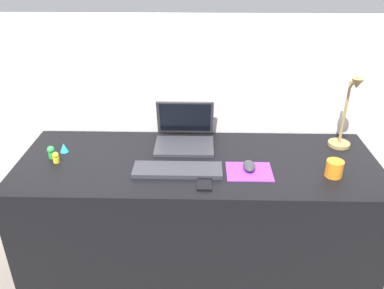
{
  "coord_description": "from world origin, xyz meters",
  "views": [
    {
      "loc": [
        0.01,
        -1.66,
        1.7
      ],
      "look_at": [
        -0.03,
        0.0,
        0.83
      ],
      "focal_mm": 37.04,
      "sensor_mm": 36.0,
      "label": 1
    }
  ],
  "objects_px": {
    "mouse": "(249,166)",
    "toy_figurine_cyan": "(64,148)",
    "coffee_mug": "(334,169)",
    "toy_figurine_yellow": "(56,157)",
    "laptop": "(185,133)",
    "cell_phone": "(205,182)",
    "toy_figurine_green": "(51,152)",
    "keyboard": "(178,170)",
    "desk_lamp": "(347,115)"
  },
  "relations": [
    {
      "from": "mouse",
      "to": "toy_figurine_cyan",
      "type": "relative_size",
      "value": 2.08
    },
    {
      "from": "coffee_mug",
      "to": "toy_figurine_yellow",
      "type": "height_order",
      "value": "coffee_mug"
    },
    {
      "from": "laptop",
      "to": "toy_figurine_cyan",
      "type": "bearing_deg",
      "value": -168.82
    },
    {
      "from": "toy_figurine_yellow",
      "to": "laptop",
      "type": "bearing_deg",
      "value": 20.2
    },
    {
      "from": "cell_phone",
      "to": "toy_figurine_green",
      "type": "distance_m",
      "value": 0.78
    },
    {
      "from": "keyboard",
      "to": "toy_figurine_green",
      "type": "bearing_deg",
      "value": 169.41
    },
    {
      "from": "mouse",
      "to": "toy_figurine_yellow",
      "type": "distance_m",
      "value": 0.92
    },
    {
      "from": "cell_phone",
      "to": "coffee_mug",
      "type": "distance_m",
      "value": 0.59
    },
    {
      "from": "cell_phone",
      "to": "coffee_mug",
      "type": "bearing_deg",
      "value": 8.28
    },
    {
      "from": "mouse",
      "to": "toy_figurine_yellow",
      "type": "bearing_deg",
      "value": 176.91
    },
    {
      "from": "cell_phone",
      "to": "keyboard",
      "type": "bearing_deg",
      "value": 144.39
    },
    {
      "from": "desk_lamp",
      "to": "toy_figurine_yellow",
      "type": "xyz_separation_m",
      "value": [
        -1.41,
        -0.18,
        -0.16
      ]
    },
    {
      "from": "mouse",
      "to": "coffee_mug",
      "type": "height_order",
      "value": "coffee_mug"
    },
    {
      "from": "cell_phone",
      "to": "toy_figurine_yellow",
      "type": "relative_size",
      "value": 2.38
    },
    {
      "from": "desk_lamp",
      "to": "coffee_mug",
      "type": "height_order",
      "value": "desk_lamp"
    },
    {
      "from": "cell_phone",
      "to": "toy_figurine_cyan",
      "type": "bearing_deg",
      "value": 159.94
    },
    {
      "from": "desk_lamp",
      "to": "toy_figurine_green",
      "type": "height_order",
      "value": "desk_lamp"
    },
    {
      "from": "laptop",
      "to": "keyboard",
      "type": "relative_size",
      "value": 0.73
    },
    {
      "from": "toy_figurine_yellow",
      "to": "mouse",
      "type": "bearing_deg",
      "value": -3.09
    },
    {
      "from": "cell_phone",
      "to": "toy_figurine_yellow",
      "type": "bearing_deg",
      "value": 167.79
    },
    {
      "from": "laptop",
      "to": "desk_lamp",
      "type": "xyz_separation_m",
      "value": [
        0.8,
        -0.05,
        0.13
      ]
    },
    {
      "from": "keyboard",
      "to": "toy_figurine_cyan",
      "type": "bearing_deg",
      "value": 162.86
    },
    {
      "from": "desk_lamp",
      "to": "toy_figurine_green",
      "type": "xyz_separation_m",
      "value": [
        -1.45,
        -0.13,
        -0.15
      ]
    },
    {
      "from": "keyboard",
      "to": "desk_lamp",
      "type": "bearing_deg",
      "value": 16.89
    },
    {
      "from": "mouse",
      "to": "toy_figurine_yellow",
      "type": "height_order",
      "value": "toy_figurine_yellow"
    },
    {
      "from": "coffee_mug",
      "to": "toy_figurine_yellow",
      "type": "distance_m",
      "value": 1.3
    },
    {
      "from": "laptop",
      "to": "cell_phone",
      "type": "bearing_deg",
      "value": -75.18
    },
    {
      "from": "desk_lamp",
      "to": "toy_figurine_green",
      "type": "relative_size",
      "value": 6.26
    },
    {
      "from": "keyboard",
      "to": "toy_figurine_yellow",
      "type": "distance_m",
      "value": 0.59
    },
    {
      "from": "toy_figurine_yellow",
      "to": "toy_figurine_cyan",
      "type": "distance_m",
      "value": 0.1
    },
    {
      "from": "laptop",
      "to": "mouse",
      "type": "distance_m",
      "value": 0.41
    },
    {
      "from": "mouse",
      "to": "cell_phone",
      "type": "xyz_separation_m",
      "value": [
        -0.21,
        -0.12,
        -0.02
      ]
    },
    {
      "from": "keyboard",
      "to": "toy_figurine_cyan",
      "type": "height_order",
      "value": "toy_figurine_cyan"
    },
    {
      "from": "keyboard",
      "to": "toy_figurine_cyan",
      "type": "xyz_separation_m",
      "value": [
        -0.58,
        0.18,
        0.01
      ]
    },
    {
      "from": "desk_lamp",
      "to": "toy_figurine_cyan",
      "type": "relative_size",
      "value": 8.62
    },
    {
      "from": "toy_figurine_green",
      "to": "desk_lamp",
      "type": "bearing_deg",
      "value": 5.27
    },
    {
      "from": "laptop",
      "to": "toy_figurine_yellow",
      "type": "height_order",
      "value": "laptop"
    },
    {
      "from": "keyboard",
      "to": "coffee_mug",
      "type": "bearing_deg",
      "value": -1.46
    },
    {
      "from": "keyboard",
      "to": "toy_figurine_green",
      "type": "xyz_separation_m",
      "value": [
        -0.62,
        0.12,
        0.02
      ]
    },
    {
      "from": "cell_phone",
      "to": "toy_figurine_green",
      "type": "bearing_deg",
      "value": 165.38
    },
    {
      "from": "laptop",
      "to": "coffee_mug",
      "type": "distance_m",
      "value": 0.76
    },
    {
      "from": "keyboard",
      "to": "toy_figurine_green",
      "type": "relative_size",
      "value": 6.45
    },
    {
      "from": "keyboard",
      "to": "toy_figurine_yellow",
      "type": "xyz_separation_m",
      "value": [
        -0.59,
        0.07,
        0.02
      ]
    },
    {
      "from": "mouse",
      "to": "coffee_mug",
      "type": "distance_m",
      "value": 0.38
    },
    {
      "from": "laptop",
      "to": "coffee_mug",
      "type": "xyz_separation_m",
      "value": [
        0.69,
        -0.32,
        -0.02
      ]
    },
    {
      "from": "cell_phone",
      "to": "toy_figurine_yellow",
      "type": "distance_m",
      "value": 0.73
    },
    {
      "from": "cell_phone",
      "to": "toy_figurine_green",
      "type": "xyz_separation_m",
      "value": [
        -0.75,
        0.21,
        0.03
      ]
    },
    {
      "from": "desk_lamp",
      "to": "keyboard",
      "type": "bearing_deg",
      "value": -163.11
    },
    {
      "from": "desk_lamp",
      "to": "toy_figurine_green",
      "type": "bearing_deg",
      "value": -174.73
    },
    {
      "from": "laptop",
      "to": "toy_figurine_cyan",
      "type": "relative_size",
      "value": 6.5
    }
  ]
}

